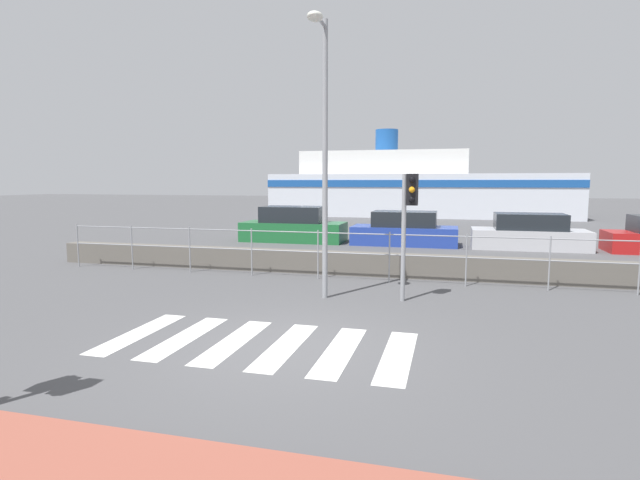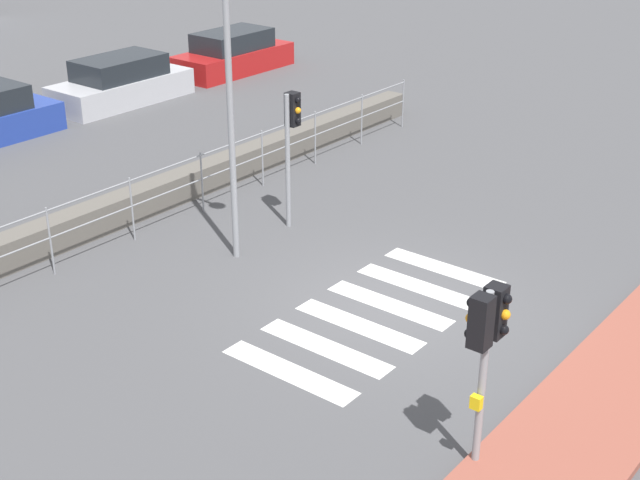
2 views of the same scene
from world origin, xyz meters
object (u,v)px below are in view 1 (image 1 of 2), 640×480
object	(u,v)px
streetlamp	(323,129)
parked_car_silver	(529,234)
parked_car_green	(294,226)
ferry_boat	(413,188)
parked_car_blue	(404,231)
traffic_light_far	(409,208)

from	to	relation	value
streetlamp	parked_car_silver	xyz separation A→B (m)	(5.73, 10.34, -3.18)
parked_car_green	parked_car_silver	distance (m)	9.73
ferry_boat	parked_car_silver	xyz separation A→B (m)	(6.03, -19.64, -1.52)
ferry_boat	parked_car_blue	size ratio (longest dim) A/B	5.16
streetlamp	parked_car_green	size ratio (longest dim) A/B	1.35
traffic_light_far	parked_car_blue	size ratio (longest dim) A/B	0.65
parked_car_green	parked_car_silver	bearing A→B (deg)	0.00
ferry_boat	parked_car_silver	size ratio (longest dim) A/B	5.16
parked_car_silver	parked_car_green	bearing A→B (deg)	180.00
traffic_light_far	parked_car_silver	xyz separation A→B (m)	(3.88, 10.01, -1.47)
traffic_light_far	ferry_boat	bearing A→B (deg)	94.16
parked_car_silver	traffic_light_far	bearing A→B (deg)	-111.19
traffic_light_far	parked_car_green	distance (m)	11.68
ferry_boat	parked_car_silver	distance (m)	20.60
ferry_boat	parked_car_green	bearing A→B (deg)	-100.67
parked_car_green	parked_car_blue	size ratio (longest dim) A/B	1.04
parked_car_blue	traffic_light_far	bearing A→B (deg)	-84.35
ferry_boat	traffic_light_far	bearing A→B (deg)	-85.84
parked_car_green	streetlamp	bearing A→B (deg)	-68.81
parked_car_blue	parked_car_silver	distance (m)	4.87
parked_car_green	traffic_light_far	bearing A→B (deg)	-59.67
parked_car_blue	streetlamp	bearing A→B (deg)	-94.73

